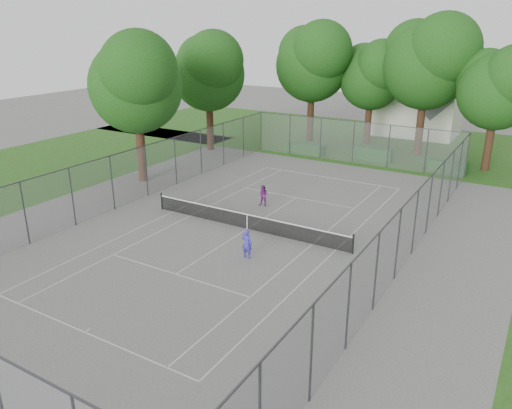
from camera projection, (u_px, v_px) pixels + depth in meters
The scene contains 18 objects.
ground at pixel (247, 229), 28.77m from camera, with size 120.00×120.00×0.00m, color #63615E.
grass_far at pixel (384, 142), 49.75m from camera, with size 60.00×20.00×0.00m, color #244F16.
grass_left at pixel (11, 174), 39.35m from camera, with size 16.00×40.00×0.00m, color #244F16.
court_markings at pixel (247, 229), 28.77m from camera, with size 11.03×23.83×0.01m.
tennis_net at pixel (247, 221), 28.60m from camera, with size 12.87×0.10×1.10m.
perimeter_fence at pixel (247, 200), 28.15m from camera, with size 18.08×34.08×3.52m.
tree_far_left at pixel (313, 59), 47.52m from camera, with size 8.04×7.34×11.56m.
tree_far_midleft at pixel (373, 73), 46.72m from camera, with size 6.90×6.30×9.91m.
tree_far_midright at pixel (429, 59), 41.99m from camera, with size 8.45×7.72×12.15m.
tree_far_right at pixel (500, 85), 37.88m from camera, with size 6.86×6.26×9.86m.
tree_side_back at pixel (209, 68), 44.28m from camera, with size 7.48×6.83×10.75m.
tree_side_front at pixel (136, 79), 34.97m from camera, with size 7.60×6.93×10.92m.
hedge_left at pixel (305, 148), 45.26m from camera, with size 3.70×1.11×0.93m, color #184C1A.
hedge_mid at pixel (372, 154), 43.10m from camera, with size 3.43×0.98×1.08m, color #184C1A.
hedge_right at pixel (446, 166), 39.66m from camera, with size 3.15×1.16×0.95m, color #184C1A.
house at pixel (419, 94), 51.94m from camera, with size 8.32×6.45×10.36m.
girl_player at pixel (247, 243), 25.04m from camera, with size 0.57×0.37×1.55m, color #3A32BE.
woman_player at pixel (264, 196), 32.18m from camera, with size 0.68×0.53×1.41m, color #78297C.
Camera 1 is at (14.03, -22.53, 11.21)m, focal length 35.00 mm.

